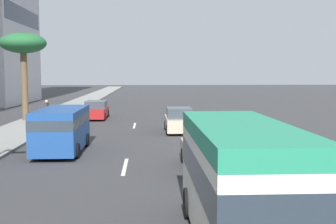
{
  "coord_description": "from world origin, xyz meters",
  "views": [
    {
      "loc": [
        -2.17,
        -0.95,
        4.0
      ],
      "look_at": [
        19.8,
        -2.06,
        1.91
      ],
      "focal_mm": 44.61,
      "sensor_mm": 36.0,
      "label": 1
    }
  ],
  "objects_px": {
    "car_second": "(208,151)",
    "car_lead": "(96,110)",
    "minibus_sixth": "(240,178)",
    "pedestrian_near_lamp": "(47,110)",
    "car_fifth": "(179,121)",
    "van_fourth": "(62,127)",
    "palm_tree": "(23,46)"
  },
  "relations": [
    {
      "from": "car_fifth",
      "to": "palm_tree",
      "type": "height_order",
      "value": "palm_tree"
    },
    {
      "from": "minibus_sixth",
      "to": "palm_tree",
      "type": "distance_m",
      "value": 27.87
    },
    {
      "from": "car_fifth",
      "to": "pedestrian_near_lamp",
      "type": "distance_m",
      "value": 10.38
    },
    {
      "from": "car_fifth",
      "to": "palm_tree",
      "type": "distance_m",
      "value": 14.56
    },
    {
      "from": "car_fifth",
      "to": "pedestrian_near_lamp",
      "type": "relative_size",
      "value": 2.29
    },
    {
      "from": "minibus_sixth",
      "to": "pedestrian_near_lamp",
      "type": "height_order",
      "value": "minibus_sixth"
    },
    {
      "from": "car_lead",
      "to": "van_fourth",
      "type": "xyz_separation_m",
      "value": [
        -15.3,
        -0.15,
        0.53
      ]
    },
    {
      "from": "car_second",
      "to": "minibus_sixth",
      "type": "height_order",
      "value": "minibus_sixth"
    },
    {
      "from": "van_fourth",
      "to": "palm_tree",
      "type": "distance_m",
      "value": 15.1
    },
    {
      "from": "car_second",
      "to": "minibus_sixth",
      "type": "relative_size",
      "value": 0.73
    },
    {
      "from": "car_second",
      "to": "pedestrian_near_lamp",
      "type": "height_order",
      "value": "pedestrian_near_lamp"
    },
    {
      "from": "car_second",
      "to": "car_fifth",
      "type": "height_order",
      "value": "car_fifth"
    },
    {
      "from": "car_lead",
      "to": "car_fifth",
      "type": "height_order",
      "value": "car_fifth"
    },
    {
      "from": "car_fifth",
      "to": "palm_tree",
      "type": "relative_size",
      "value": 0.59
    },
    {
      "from": "car_lead",
      "to": "minibus_sixth",
      "type": "distance_m",
      "value": 27.68
    },
    {
      "from": "car_lead",
      "to": "car_second",
      "type": "bearing_deg",
      "value": 19.55
    },
    {
      "from": "car_lead",
      "to": "car_second",
      "type": "height_order",
      "value": "car_second"
    },
    {
      "from": "car_lead",
      "to": "pedestrian_near_lamp",
      "type": "distance_m",
      "value": 5.63
    },
    {
      "from": "car_lead",
      "to": "van_fourth",
      "type": "height_order",
      "value": "van_fourth"
    },
    {
      "from": "van_fourth",
      "to": "palm_tree",
      "type": "bearing_deg",
      "value": -157.07
    },
    {
      "from": "car_second",
      "to": "minibus_sixth",
      "type": "xyz_separation_m",
      "value": [
        -7.43,
        0.36,
        0.78
      ]
    },
    {
      "from": "car_fifth",
      "to": "minibus_sixth",
      "type": "xyz_separation_m",
      "value": [
        -18.37,
        -0.02,
        0.78
      ]
    },
    {
      "from": "van_fourth",
      "to": "car_lead",
      "type": "bearing_deg",
      "value": -179.44
    },
    {
      "from": "palm_tree",
      "to": "pedestrian_near_lamp",
      "type": "bearing_deg",
      "value": -137.69
    },
    {
      "from": "minibus_sixth",
      "to": "car_fifth",
      "type": "bearing_deg",
      "value": 0.05
    },
    {
      "from": "car_second",
      "to": "van_fourth",
      "type": "height_order",
      "value": "van_fourth"
    },
    {
      "from": "car_second",
      "to": "car_lead",
      "type": "bearing_deg",
      "value": 19.55
    },
    {
      "from": "palm_tree",
      "to": "car_second",
      "type": "bearing_deg",
      "value": -144.56
    },
    {
      "from": "car_second",
      "to": "pedestrian_near_lamp",
      "type": "bearing_deg",
      "value": 34.13
    },
    {
      "from": "car_second",
      "to": "minibus_sixth",
      "type": "bearing_deg",
      "value": 177.24
    },
    {
      "from": "car_second",
      "to": "car_fifth",
      "type": "relative_size",
      "value": 1.09
    },
    {
      "from": "car_fifth",
      "to": "van_fourth",
      "type": "bearing_deg",
      "value": 136.75
    }
  ]
}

